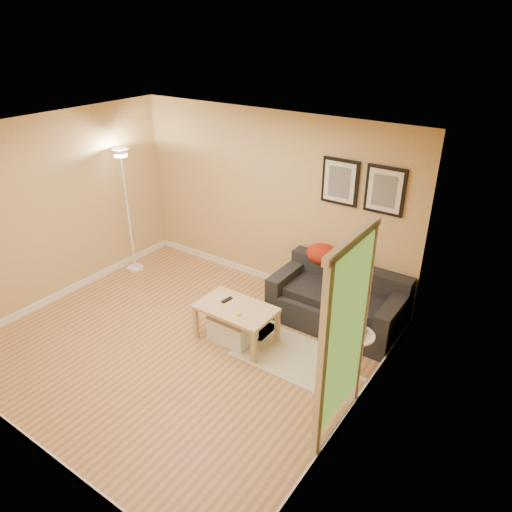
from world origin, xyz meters
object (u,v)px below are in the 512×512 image
object	(u,v)px
storage_bin	(233,329)
floor_lamp	(129,215)
book_stack	(357,331)
side_table	(355,355)
coffee_table	(236,323)
sofa	(337,299)

from	to	relation	value
storage_bin	floor_lamp	xyz separation A→B (m)	(-2.47, 0.62, 0.77)
book_stack	side_table	bearing A→B (deg)	-38.32
coffee_table	storage_bin	world-z (taller)	coffee_table
sofa	book_stack	bearing A→B (deg)	-53.07
storage_bin	floor_lamp	world-z (taller)	floor_lamp
coffee_table	floor_lamp	size ratio (longest dim) A/B	0.49
storage_bin	sofa	bearing A→B (deg)	50.31
coffee_table	side_table	size ratio (longest dim) A/B	1.66
sofa	floor_lamp	world-z (taller)	floor_lamp
coffee_table	side_table	xyz separation A→B (m)	(1.52, 0.20, 0.05)
sofa	side_table	world-z (taller)	sofa
coffee_table	book_stack	world-z (taller)	book_stack
floor_lamp	book_stack	bearing A→B (deg)	-5.17
storage_bin	book_stack	bearing A→B (deg)	9.52
sofa	floor_lamp	xyz separation A→B (m)	(-3.38, -0.47, 0.56)
sofa	book_stack	distance (m)	1.07
storage_bin	side_table	distance (m)	1.57
coffee_table	book_stack	distance (m)	1.56
side_table	floor_lamp	xyz separation A→B (m)	(-4.02, 0.38, 0.65)
coffee_table	storage_bin	distance (m)	0.09
storage_bin	side_table	bearing A→B (deg)	8.89
sofa	side_table	bearing A→B (deg)	-52.99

